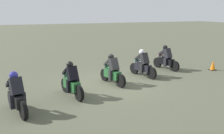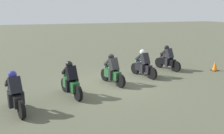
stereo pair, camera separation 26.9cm
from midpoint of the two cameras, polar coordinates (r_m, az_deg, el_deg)
The scene contains 7 objects.
ground_plane at distance 12.37m, azimuth 0.42°, elevation -3.92°, with size 120.00×120.00×0.00m, color #50523F.
rider_lane_a at distance 15.65m, azimuth 13.24°, elevation 1.65°, with size 2.02×0.66×1.51m.
rider_lane_b at distance 13.74m, azimuth 7.89°, elevation 0.34°, with size 2.02×0.66×1.51m.
rider_lane_c at distance 12.22m, azimuth 0.76°, elevation -1.11°, with size 2.03×0.64×1.51m.
rider_lane_d at distance 10.62m, azimuth -8.76°, elevation -3.42°, with size 2.03×0.62×1.51m.
rider_lane_e at distance 9.45m, azimuth -20.75°, elevation -6.18°, with size 2.01×0.67×1.51m.
traffic_cone at distance 16.35m, azimuth 23.18°, elevation 0.20°, with size 0.40×0.40×0.61m.
Camera 2 is at (-11.04, 4.31, 3.57)m, focal length 39.48 mm.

